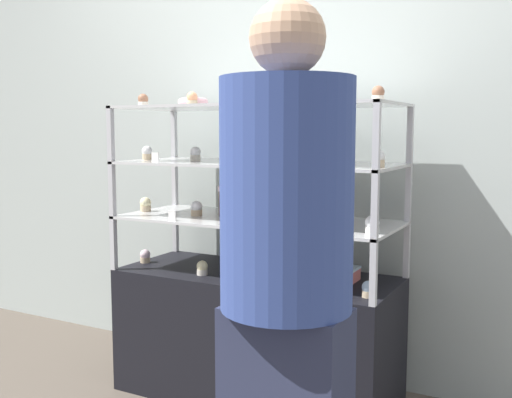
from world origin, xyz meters
name	(u,v)px	position (x,y,z in m)	size (l,w,h in m)	color
ground_plane	(256,396)	(0.00, 0.00, 0.00)	(20.00, 20.00, 0.00)	brown
back_wall	(294,110)	(0.00, 0.40, 1.30)	(8.00, 0.05, 2.60)	#A8B2AD
display_base	(256,335)	(0.00, 0.00, 0.28)	(1.24, 0.50, 0.57)	black
display_riser_lower	(256,222)	(0.00, 0.00, 0.80)	(1.24, 0.50, 0.25)	#B7B7BC
display_riser_middle	(256,166)	(0.00, 0.00, 1.05)	(1.24, 0.50, 0.25)	#B7B7BC
display_riser_upper	(256,108)	(0.00, 0.00, 1.29)	(1.24, 0.50, 0.25)	#B7B7BC
layer_cake_centerpiece	(240,201)	(-0.11, 0.05, 0.88)	(0.21, 0.21, 0.13)	brown
sheet_cake_frosted	(328,274)	(0.33, 0.03, 0.60)	(0.24, 0.17, 0.06)	#C66660
cupcake_0	(145,256)	(-0.58, -0.05, 0.60)	(0.05, 0.05, 0.06)	#CCB28C
cupcake_1	(202,268)	(-0.20, -0.13, 0.60)	(0.05, 0.05, 0.06)	beige
cupcake_2	(368,289)	(0.56, -0.13, 0.60)	(0.05, 0.05, 0.06)	#CCB28C
price_tag_0	(232,280)	(0.01, -0.23, 0.59)	(0.04, 0.00, 0.04)	white
cupcake_3	(146,205)	(-0.58, -0.04, 0.85)	(0.05, 0.05, 0.07)	#CCB28C
cupcake_4	(196,209)	(-0.28, -0.05, 0.85)	(0.05, 0.05, 0.07)	#CCB28C
cupcake_5	(306,220)	(0.30, -0.13, 0.85)	(0.05, 0.05, 0.07)	white
cupcake_6	(372,225)	(0.57, -0.13, 0.85)	(0.05, 0.05, 0.07)	white
price_tag_1	(172,216)	(-0.28, -0.23, 0.84)	(0.04, 0.00, 0.04)	white
cupcake_7	(147,153)	(-0.56, -0.05, 1.09)	(0.05, 0.05, 0.07)	#CCB28C
cupcake_8	(195,154)	(-0.29, -0.04, 1.09)	(0.05, 0.05, 0.07)	beige
cupcake_9	(245,156)	(0.00, -0.09, 1.09)	(0.05, 0.05, 0.07)	beige
cupcake_10	(312,157)	(0.28, -0.05, 1.09)	(0.05, 0.05, 0.07)	#CCB28C
cupcake_11	(378,159)	(0.57, -0.10, 1.09)	(0.05, 0.05, 0.07)	#CCB28C
price_tag_2	(155,158)	(-0.37, -0.23, 1.08)	(0.04, 0.00, 0.04)	white
cupcake_12	(143,101)	(-0.55, -0.07, 1.34)	(0.05, 0.05, 0.06)	beige
cupcake_13	(192,99)	(-0.27, -0.09, 1.34)	(0.05, 0.05, 0.06)	#CCB28C
cupcake_14	(249,97)	(0.01, -0.09, 1.34)	(0.05, 0.05, 0.06)	#CCB28C
cupcake_15	(307,95)	(0.29, -0.11, 1.34)	(0.05, 0.05, 0.06)	#CCB28C
cupcake_16	(378,94)	(0.55, -0.05, 1.34)	(0.05, 0.05, 0.06)	beige
price_tag_3	(311,95)	(0.35, -0.23, 1.33)	(0.04, 0.00, 0.04)	white
donut_glazed	(193,102)	(-0.30, -0.03, 1.33)	(0.14, 0.14, 0.04)	#EFB2BC
customer_figure	(286,270)	(0.55, -0.85, 0.82)	(0.36, 0.36, 1.54)	#282D47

